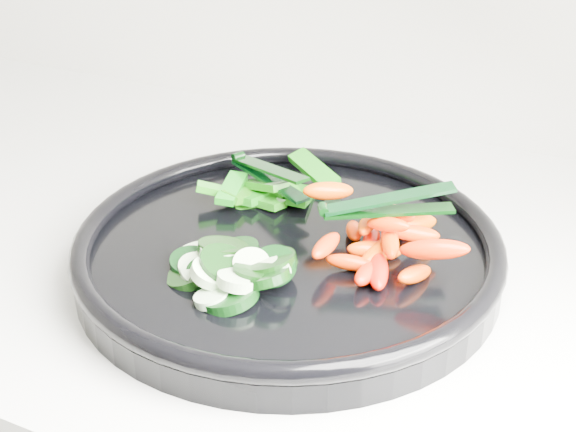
% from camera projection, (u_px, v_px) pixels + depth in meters
% --- Properties ---
extents(veggie_tray, '(0.44, 0.44, 0.04)m').
position_uv_depth(veggie_tray, '(288.00, 251.00, 0.70)').
color(veggie_tray, black).
rests_on(veggie_tray, counter).
extents(cucumber_pile, '(0.13, 0.12, 0.04)m').
position_uv_depth(cucumber_pile, '(228.00, 268.00, 0.65)').
color(cucumber_pile, black).
rests_on(cucumber_pile, veggie_tray).
extents(carrot_pile, '(0.17, 0.14, 0.05)m').
position_uv_depth(carrot_pile, '(382.00, 239.00, 0.68)').
color(carrot_pile, '#DD5100').
rests_on(carrot_pile, veggie_tray).
extents(pepper_pile, '(0.12, 0.13, 0.04)m').
position_uv_depth(pepper_pile, '(267.00, 190.00, 0.78)').
color(pepper_pile, '#0A690B').
rests_on(pepper_pile, veggie_tray).
extents(tong_carrot, '(0.10, 0.07, 0.02)m').
position_uv_depth(tong_carrot, '(385.00, 205.00, 0.66)').
color(tong_carrot, black).
rests_on(tong_carrot, carrot_pile).
extents(tong_pepper, '(0.11, 0.07, 0.02)m').
position_uv_depth(tong_pepper, '(267.00, 173.00, 0.77)').
color(tong_pepper, black).
rests_on(tong_pepper, pepper_pile).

